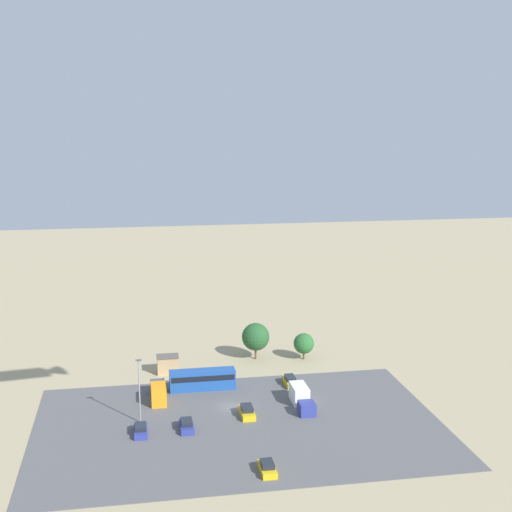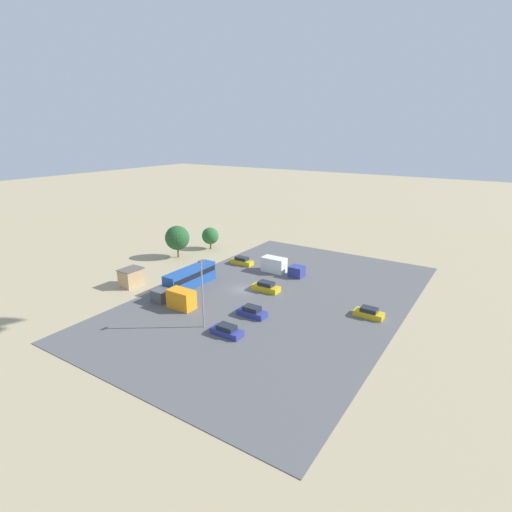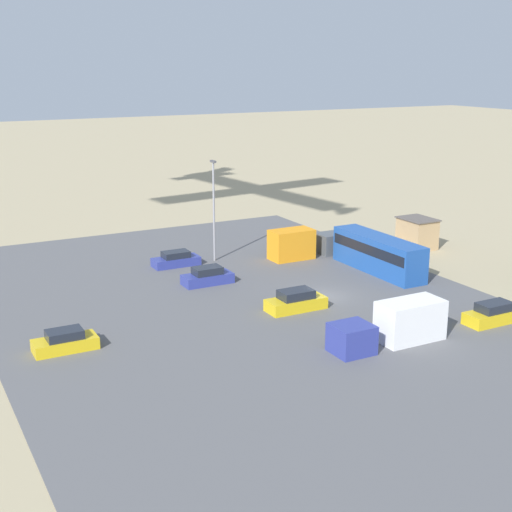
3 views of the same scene
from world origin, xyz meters
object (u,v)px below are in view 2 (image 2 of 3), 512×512
shed_building (131,277)px  parked_car_0 (227,331)px  parked_truck_0 (280,266)px  parked_car_2 (369,313)px  parked_car_4 (252,312)px  parked_truck_1 (175,298)px  bus (190,277)px  parked_car_3 (242,261)px  parked_car_1 (266,287)px

shed_building → parked_car_0: 25.62m
shed_building → parked_truck_0: bearing=136.5°
parked_car_2 → parked_truck_0: parked_truck_0 is taller
parked_car_4 → parked_truck_1: size_ratio=0.56×
parked_car_0 → shed_building: bearing=-101.9°
bus → parked_car_0: bus is taller
parked_truck_0 → parked_car_4: bearing=17.2°
bus → parked_car_2: size_ratio=2.57×
parked_car_3 → parked_car_4: 24.10m
parked_car_2 → parked_car_4: parked_car_4 is taller
parked_car_0 → parked_car_2: 21.35m
parked_car_4 → parked_truck_0: (-18.61, -5.76, 0.66)m
bus → shed_building: bearing=-149.9°
parked_car_0 → parked_truck_0: (-25.26, -6.07, 0.71)m
parked_car_0 → parked_car_2: parked_car_2 is taller
parked_car_4 → parked_car_0: bearing=-177.4°
shed_building → bus: bus is taller
parked_car_3 → parked_truck_1: size_ratio=0.60×
shed_building → parked_truck_1: shed_building is taller
bus → parked_car_3: bearing=87.5°
parked_car_2 → parked_car_3: (-9.74, -29.64, 0.05)m
parked_car_0 → parked_car_2: bearing=137.7°
parked_car_3 → parked_truck_1: (22.47, 2.97, 0.70)m
parked_truck_1 → parked_car_3: bearing=7.5°
shed_building → parked_truck_1: size_ratio=0.50×
parked_car_2 → parked_truck_0: (-9.46, -20.44, 0.70)m
parked_truck_1 → bus: bearing=25.7°
shed_building → parked_truck_0: size_ratio=0.46×
bus → parked_car_3: bus is taller
parked_car_0 → parked_car_4: bearing=-177.4°
parked_car_1 → parked_truck_0: bearing=-165.2°
parked_car_2 → parked_truck_1: (12.73, -26.68, 0.75)m
parked_car_2 → parked_car_4: (9.14, -14.68, 0.03)m
shed_building → parked_car_4: bearing=93.2°
bus → parked_car_0: bearing=-33.6°
parked_car_2 → parked_car_4: bearing=121.9°
parked_car_2 → parked_car_3: bearing=71.8°
parked_car_1 → parked_car_4: size_ratio=1.08×
parked_car_1 → parked_car_0: bearing=12.8°
parked_car_3 → parked_car_4: bearing=-141.6°
parked_car_0 → parked_car_4: parked_car_4 is taller
parked_car_1 → parked_truck_0: size_ratio=0.55×
parked_car_1 → parked_car_4: bearing=19.5°
parked_truck_0 → parked_truck_1: parked_truck_1 is taller
parked_car_2 → parked_truck_0: size_ratio=0.50×
shed_building → parked_truck_1: 12.94m
parked_car_3 → bus: bearing=177.5°
shed_building → parked_car_2: shed_building is taller
shed_building → parked_truck_0: (-19.98, 18.99, -0.22)m
parked_car_4 → parked_truck_1: parked_truck_1 is taller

